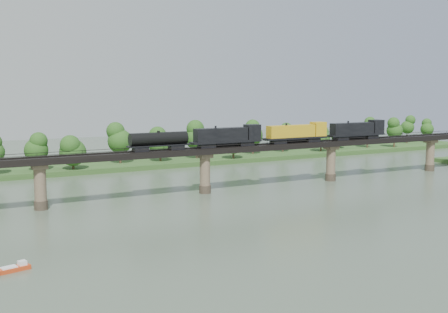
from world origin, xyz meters
name	(u,v)px	position (x,y,z in m)	size (l,w,h in m)	color
ground	(270,217)	(0.00, 0.00, 0.00)	(400.00, 400.00, 0.00)	#3E4E3D
far_bank	(133,164)	(0.00, 85.00, 0.80)	(300.00, 24.00, 1.60)	#284A1D
bridge	(205,172)	(0.00, 30.00, 5.46)	(236.00, 30.00, 11.50)	#473A2D
bridge_superstructure	(205,147)	(0.00, 30.00, 11.79)	(220.00, 4.90, 0.75)	black
far_treeline	(112,142)	(-8.21, 80.52, 8.83)	(289.06, 17.54, 13.60)	#382619
freight_train	(274,134)	(20.60, 30.00, 14.09)	(78.74, 3.07, 5.42)	black
motorboat	(14,268)	(-51.18, -10.61, 0.44)	(4.81, 2.67, 1.27)	#C13B16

